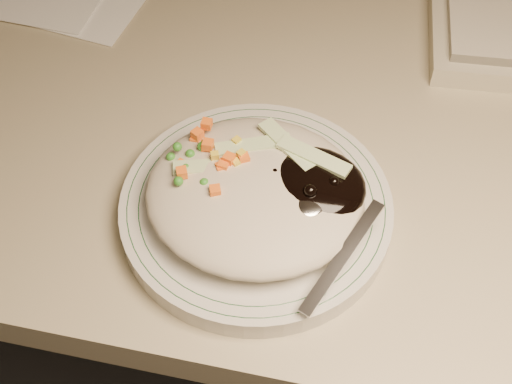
# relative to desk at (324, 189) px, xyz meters

# --- Properties ---
(desk) EXTENTS (1.40, 0.70, 0.74)m
(desk) POSITION_rel_desk_xyz_m (0.00, 0.00, 0.00)
(desk) COLOR tan
(desk) RESTS_ON ground
(plate) EXTENTS (0.25, 0.25, 0.02)m
(plate) POSITION_rel_desk_xyz_m (-0.05, -0.20, 0.21)
(plate) COLOR silver
(plate) RESTS_ON desk
(plate_rim) EXTENTS (0.23, 0.23, 0.00)m
(plate_rim) POSITION_rel_desk_xyz_m (-0.05, -0.20, 0.22)
(plate_rim) COLOR #144723
(plate_rim) RESTS_ON plate
(meal) EXTENTS (0.21, 0.19, 0.05)m
(meal) POSITION_rel_desk_xyz_m (-0.04, -0.20, 0.24)
(meal) COLOR #BCB098
(meal) RESTS_ON plate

